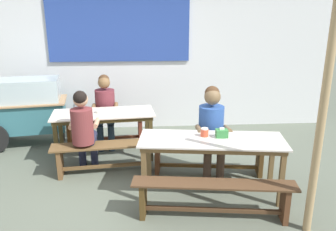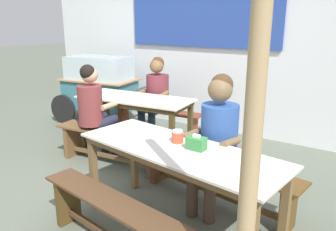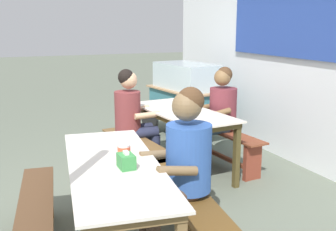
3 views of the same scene
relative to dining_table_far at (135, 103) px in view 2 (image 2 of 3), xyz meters
The scene contains 16 objects.
ground_plane 1.41m from the dining_table_far, 59.37° to the right, with size 40.00×40.00×0.00m, color #5F6858.
backdrop_wall 1.86m from the dining_table_far, 67.97° to the left, with size 7.48×0.23×2.95m.
dining_table_far is the anchor object (origin of this frame).
dining_table_near 1.93m from the dining_table_far, 40.10° to the right, with size 1.89×0.88×0.75m.
bench_far_back 0.69m from the dining_table_far, 95.68° to the left, with size 1.49×0.41×0.45m.
bench_far_front 0.69m from the dining_table_far, 84.32° to the right, with size 1.53×0.46×0.45m.
bench_near_back 1.74m from the dining_table_far, 23.49° to the right, with size 1.75×0.54×0.45m.
bench_near_front 2.33m from the dining_table_far, 52.30° to the right, with size 1.86×0.50×0.45m.
food_cart 1.57m from the dining_table_far, 153.03° to the left, with size 1.69×0.95×1.17m.
person_right_near_table 1.74m from the dining_table_far, 24.97° to the right, with size 0.47×0.56×1.30m.
person_left_back_turned 0.58m from the dining_table_far, 113.09° to the right, with size 0.42×0.53×1.25m.
person_center_facing 0.52m from the dining_table_far, 93.10° to the left, with size 0.46×0.54×1.25m.
tissue_box 2.01m from the dining_table_far, 36.39° to the right, with size 0.15×0.10×0.13m.
condiment_jar 1.81m from the dining_table_far, 39.13° to the right, with size 0.10×0.10×0.11m.
soup_bowl 0.12m from the dining_table_far, behind, with size 0.14×0.14×0.04m, color silver.
wooden_support_post 3.23m from the dining_table_far, 41.41° to the right, with size 0.08×0.08×2.42m, color tan.
Camera 2 is at (2.21, -2.37, 1.77)m, focal length 35.92 mm.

